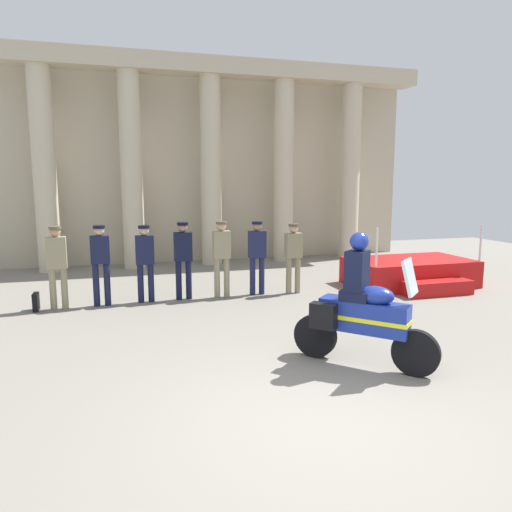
# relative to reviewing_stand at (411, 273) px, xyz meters

# --- Properties ---
(ground_plane) EXTENTS (28.00, 28.00, 0.00)m
(ground_plane) POSITION_rel_reviewing_stand_xyz_m (-5.01, -5.68, -0.32)
(ground_plane) COLOR gray
(colonnade_backdrop) EXTENTS (13.78, 1.48, 6.30)m
(colonnade_backdrop) POSITION_rel_reviewing_stand_xyz_m (-4.14, 5.15, 3.13)
(colonnade_backdrop) COLOR #B6AB91
(colonnade_backdrop) RESTS_ON ground_plane
(reviewing_stand) EXTENTS (2.99, 2.26, 1.56)m
(reviewing_stand) POSITION_rel_reviewing_stand_xyz_m (0.00, 0.00, 0.00)
(reviewing_stand) COLOR #B71414
(reviewing_stand) RESTS_ON ground_plane
(officer_in_row_0) EXTENTS (0.38, 0.24, 1.70)m
(officer_in_row_0) POSITION_rel_reviewing_stand_xyz_m (-8.21, 0.07, 0.68)
(officer_in_row_0) COLOR gray
(officer_in_row_0) RESTS_ON ground_plane
(officer_in_row_1) EXTENTS (0.38, 0.24, 1.69)m
(officer_in_row_1) POSITION_rel_reviewing_stand_xyz_m (-7.37, 0.10, 0.68)
(officer_in_row_1) COLOR #141938
(officer_in_row_1) RESTS_ON ground_plane
(officer_in_row_2) EXTENTS (0.38, 0.24, 1.66)m
(officer_in_row_2) POSITION_rel_reviewing_stand_xyz_m (-6.47, 0.16, 0.66)
(officer_in_row_2) COLOR #141938
(officer_in_row_2) RESTS_ON ground_plane
(officer_in_row_3) EXTENTS (0.38, 0.24, 1.71)m
(officer_in_row_3) POSITION_rel_reviewing_stand_xyz_m (-5.65, 0.18, 0.69)
(officer_in_row_3) COLOR black
(officer_in_row_3) RESTS_ON ground_plane
(officer_in_row_4) EXTENTS (0.38, 0.24, 1.72)m
(officer_in_row_4) POSITION_rel_reviewing_stand_xyz_m (-4.80, 0.13, 0.70)
(officer_in_row_4) COLOR gray
(officer_in_row_4) RESTS_ON ground_plane
(officer_in_row_5) EXTENTS (0.38, 0.24, 1.69)m
(officer_in_row_5) POSITION_rel_reviewing_stand_xyz_m (-3.96, 0.17, 0.68)
(officer_in_row_5) COLOR #191E42
(officer_in_row_5) RESTS_ON ground_plane
(officer_in_row_6) EXTENTS (0.38, 0.24, 1.63)m
(officer_in_row_6) POSITION_rel_reviewing_stand_xyz_m (-3.12, 0.06, 0.64)
(officer_in_row_6) COLOR #847A5B
(officer_in_row_6) RESTS_ON ground_plane
(motorcycle_with_rider) EXTENTS (1.52, 1.60, 1.90)m
(motorcycle_with_rider) POSITION_rel_reviewing_stand_xyz_m (-3.82, -4.38, 0.48)
(motorcycle_with_rider) COLOR black
(motorcycle_with_rider) RESTS_ON ground_plane
(briefcase_on_ground) EXTENTS (0.10, 0.32, 0.36)m
(briefcase_on_ground) POSITION_rel_reviewing_stand_xyz_m (-8.65, 0.07, -0.14)
(briefcase_on_ground) COLOR black
(briefcase_on_ground) RESTS_ON ground_plane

